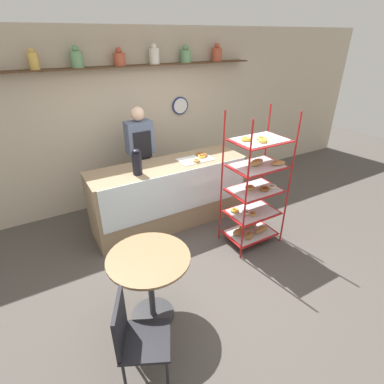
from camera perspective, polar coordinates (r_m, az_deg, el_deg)
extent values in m
plane|color=#4C4742|center=(3.98, 2.65, -12.52)|extent=(14.00, 14.00, 0.00)
cube|color=beige|center=(5.07, -10.19, 13.44)|extent=(10.00, 0.06, 2.70)
cube|color=#4C331E|center=(4.80, -10.37, 22.61)|extent=(3.91, 0.24, 0.02)
cylinder|color=gold|center=(4.50, -27.94, 21.16)|extent=(0.12, 0.12, 0.20)
sphere|color=gold|center=(4.49, -28.30, 22.65)|extent=(0.06, 0.06, 0.06)
cylinder|color=#669966|center=(4.56, -21.10, 22.48)|extent=(0.16, 0.16, 0.20)
sphere|color=#669966|center=(4.56, -21.39, 24.07)|extent=(0.09, 0.09, 0.09)
cylinder|color=#B24C33|center=(4.70, -13.67, 23.35)|extent=(0.16, 0.16, 0.17)
sphere|color=#B24C33|center=(4.70, -13.83, 24.70)|extent=(0.09, 0.09, 0.09)
cylinder|color=silver|center=(4.89, -7.20, 24.28)|extent=(0.15, 0.15, 0.21)
sphere|color=silver|center=(4.88, -7.30, 25.84)|extent=(0.08, 0.08, 0.08)
cylinder|color=#669966|center=(5.13, -1.20, 24.43)|extent=(0.17, 0.17, 0.18)
sphere|color=#669966|center=(5.12, -1.21, 25.76)|extent=(0.09, 0.09, 0.09)
cylinder|color=#B24C33|center=(5.43, 4.75, 24.65)|extent=(0.16, 0.16, 0.20)
sphere|color=#B24C33|center=(5.43, 4.81, 26.01)|extent=(0.09, 0.09, 0.09)
cylinder|color=navy|center=(5.29, -2.28, 16.10)|extent=(0.29, 0.03, 0.29)
cylinder|color=white|center=(5.27, -2.18, 16.07)|extent=(0.25, 0.00, 0.25)
cube|color=#937A5B|center=(4.45, -4.30, -0.35)|extent=(2.28, 0.66, 0.95)
cube|color=silver|center=(4.10, -2.31, -0.14)|extent=(2.19, 0.01, 0.61)
cylinder|color=#A51919|center=(3.53, 10.25, -0.90)|extent=(0.02, 0.02, 1.81)
cylinder|color=#A51919|center=(3.98, 18.08, 1.57)|extent=(0.02, 0.02, 1.81)
cylinder|color=#A51919|center=(3.86, 5.68, 2.10)|extent=(0.02, 0.02, 1.81)
cylinder|color=#A51919|center=(4.28, 13.40, 4.10)|extent=(0.02, 0.02, 1.81)
cube|color=#A51919|center=(4.29, 10.95, -7.60)|extent=(0.67, 0.47, 0.01)
cube|color=silver|center=(4.29, 10.97, -7.47)|extent=(0.60, 0.41, 0.01)
ellipsoid|color=tan|center=(4.30, 9.83, -6.39)|extent=(0.23, 0.11, 0.09)
ellipsoid|color=#B27F47|center=(4.30, 13.03, -6.95)|extent=(0.25, 0.13, 0.07)
ellipsoid|color=olive|center=(4.12, 10.80, -8.16)|extent=(0.19, 0.13, 0.09)
ellipsoid|color=olive|center=(4.17, 8.68, -7.57)|extent=(0.17, 0.12, 0.08)
ellipsoid|color=#B27F47|center=(4.36, 11.15, -6.22)|extent=(0.20, 0.08, 0.06)
cube|color=#A51919|center=(4.11, 11.36, -3.80)|extent=(0.67, 0.47, 0.01)
cube|color=silver|center=(4.11, 11.38, -3.66)|extent=(0.60, 0.41, 0.01)
torus|color=silver|center=(4.04, 10.30, -3.78)|extent=(0.11, 0.11, 0.03)
torus|color=tan|center=(4.02, 11.38, -4.06)|extent=(0.10, 0.10, 0.03)
torus|color=gold|center=(4.04, 8.13, -3.49)|extent=(0.11, 0.11, 0.04)
cube|color=#A51919|center=(3.95, 11.81, 0.32)|extent=(0.67, 0.47, 0.01)
cube|color=silver|center=(3.95, 11.83, 0.48)|extent=(0.60, 0.41, 0.01)
torus|color=brown|center=(3.93, 13.63, 0.57)|extent=(0.13, 0.13, 0.03)
torus|color=tan|center=(3.93, 10.95, 0.85)|extent=(0.13, 0.13, 0.04)
torus|color=silver|center=(4.03, 14.93, 1.07)|extent=(0.12, 0.12, 0.03)
cube|color=#A51919|center=(3.81, 12.29, 4.77)|extent=(0.67, 0.47, 0.01)
cube|color=silver|center=(3.81, 12.31, 4.94)|extent=(0.60, 0.41, 0.01)
ellipsoid|color=tan|center=(3.78, 12.19, 5.55)|extent=(0.24, 0.14, 0.08)
ellipsoid|color=#B27F47|center=(3.85, 16.10, 5.34)|extent=(0.21, 0.14, 0.06)
cube|color=#A51919|center=(3.70, 12.81, 9.53)|extent=(0.67, 0.47, 0.01)
cube|color=silver|center=(3.69, 12.83, 9.70)|extent=(0.60, 0.41, 0.01)
torus|color=tan|center=(3.66, 13.16, 9.89)|extent=(0.13, 0.13, 0.04)
torus|color=gold|center=(3.58, 13.31, 9.50)|extent=(0.11, 0.11, 0.04)
torus|color=gold|center=(3.60, 10.25, 9.88)|extent=(0.12, 0.12, 0.04)
cube|color=#282833|center=(4.78, -9.29, 1.72)|extent=(0.23, 0.19, 1.00)
cube|color=slate|center=(4.51, -10.01, 10.18)|extent=(0.38, 0.22, 0.48)
cube|color=black|center=(4.43, -9.37, 8.76)|extent=(0.27, 0.01, 0.40)
sphere|color=beige|center=(4.42, -10.38, 14.43)|extent=(0.20, 0.20, 0.20)
cylinder|color=#262628|center=(3.37, -7.39, -22.02)|extent=(0.43, 0.43, 0.02)
cylinder|color=#333338|center=(3.10, -7.82, -17.62)|extent=(0.06, 0.06, 0.71)
cylinder|color=olive|center=(2.85, -8.31, -12.38)|extent=(0.78, 0.78, 0.02)
cylinder|color=black|center=(2.71, -4.66, -31.95)|extent=(0.02, 0.02, 0.46)
cylinder|color=black|center=(2.89, -4.62, -26.41)|extent=(0.02, 0.02, 0.46)
cylinder|color=black|center=(2.75, -12.61, -31.80)|extent=(0.02, 0.02, 0.46)
cylinder|color=black|center=(2.92, -11.71, -26.36)|extent=(0.02, 0.02, 0.46)
cube|color=black|center=(2.61, -8.81, -26.18)|extent=(0.51, 0.51, 0.03)
cube|color=black|center=(2.47, -13.59, -23.13)|extent=(0.19, 0.34, 0.40)
cylinder|color=black|center=(3.93, -10.44, 5.38)|extent=(0.12, 0.12, 0.30)
ellipsoid|color=black|center=(3.87, -10.66, 7.67)|extent=(0.11, 0.11, 0.05)
cube|color=white|center=(4.38, 0.64, 6.23)|extent=(0.50, 0.30, 0.01)
torus|color=brown|center=(4.51, 1.47, 7.20)|extent=(0.12, 0.12, 0.03)
torus|color=brown|center=(4.47, 2.26, 7.02)|extent=(0.12, 0.12, 0.04)
torus|color=tan|center=(4.28, 0.88, 6.02)|extent=(0.11, 0.11, 0.03)
torus|color=gold|center=(4.44, 1.88, 6.81)|extent=(0.12, 0.12, 0.03)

